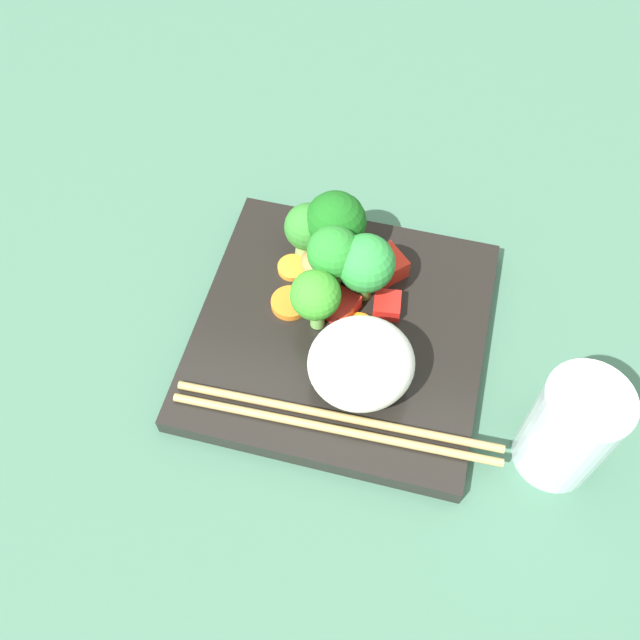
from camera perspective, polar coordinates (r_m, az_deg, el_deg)
ground_plane at (r=60.00cm, az=1.62°, el=-1.94°), size 110.00×110.00×2.00cm
square_plate at (r=58.43cm, az=1.66°, el=-1.03°), size 23.40×23.40×1.66cm
rice_mound at (r=52.75cm, az=3.32°, el=-3.48°), size 10.17×10.40×5.90cm
broccoli_floret_0 at (r=59.71cm, az=-0.98°, el=7.38°), size 4.02×4.02×5.42cm
broccoli_floret_1 at (r=56.33cm, az=1.09°, el=5.27°), size 4.28×4.28×7.01cm
broccoli_floret_2 at (r=54.79cm, az=-0.38°, el=1.86°), size 4.02×4.02×5.98cm
broccoli_floret_3 at (r=58.93cm, az=1.24°, el=7.77°), size 5.16×5.16×6.86cm
broccoli_floret_4 at (r=56.21cm, az=3.66°, el=4.50°), size 4.74×4.74×6.74cm
carrot_slice_0 at (r=61.56cm, az=3.29°, el=5.22°), size 2.83×2.83×0.73cm
carrot_slice_1 at (r=58.67cm, az=-2.42°, el=1.38°), size 4.33×4.33×0.63cm
carrot_slice_2 at (r=60.83cm, az=-2.20°, el=4.22°), size 3.39×3.39×0.52cm
carrot_slice_3 at (r=57.34cm, az=3.02°, el=-0.86°), size 3.96×3.96×0.48cm
pepper_chunk_0 at (r=60.36cm, az=5.42°, el=4.41°), size 3.84×3.85×1.89cm
pepper_chunk_2 at (r=58.03cm, az=1.48°, el=1.19°), size 3.59×3.58×1.44cm
pepper_chunk_3 at (r=58.34cm, az=5.39°, el=1.20°), size 2.59×2.46×1.34cm
chicken_piece_2 at (r=59.97cm, az=2.39°, el=4.22°), size 2.97×3.21×1.90cm
chicken_piece_3 at (r=60.05cm, az=-0.21°, el=4.63°), size 3.94×3.83×2.19cm
chopstick_pair at (r=53.43cm, az=1.29°, el=-8.23°), size 2.76×24.91×0.63cm
drinking_glass at (r=53.11cm, az=19.42°, el=-8.26°), size 6.02×6.02×9.54cm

